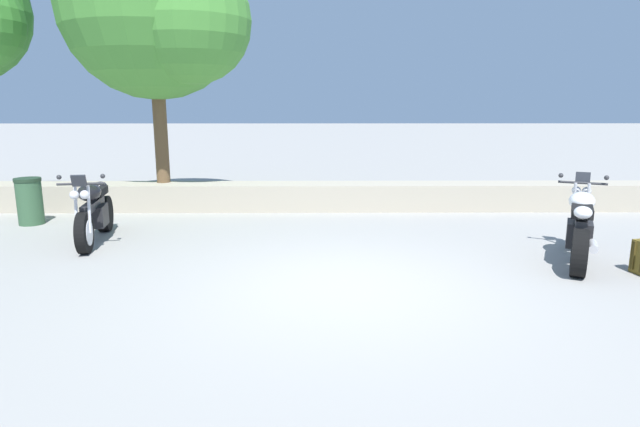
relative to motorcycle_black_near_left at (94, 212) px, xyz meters
The scene contains 6 objects.
ground_plane 4.48m from the motorcycle_black_near_left, 28.72° to the right, with size 120.00×120.00×0.00m, color gray.
stone_wall 4.73m from the motorcycle_black_near_left, 34.31° to the left, with size 36.00×0.80×0.55m, color #A89E89.
motorcycle_black_near_left is the anchor object (origin of this frame).
motorcycle_white_centre 7.32m from the motorcycle_black_near_left, ahead, with size 1.11×1.93×1.18m.
leafy_tree_mid_left 4.50m from the motorcycle_black_near_left, 80.06° to the left, with size 3.87×3.68×5.39m.
trash_bin 2.14m from the motorcycle_black_near_left, 143.19° to the left, with size 0.46×0.46×0.86m.
Camera 1 is at (-0.36, -6.02, 2.15)m, focal length 29.22 mm.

